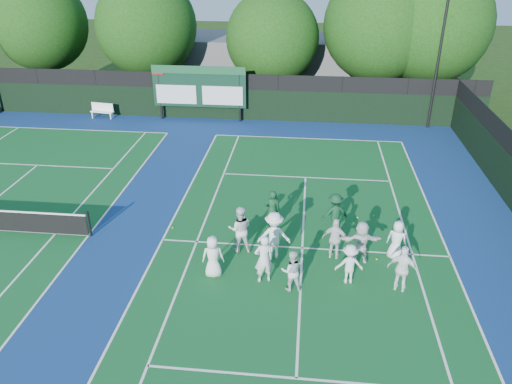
# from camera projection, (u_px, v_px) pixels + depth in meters

# --- Properties ---
(ground) EXTENTS (120.00, 120.00, 0.00)m
(ground) POSITION_uv_depth(u_px,v_px,m) (302.00, 263.00, 18.19)
(ground) COLOR #1A340E
(ground) RESTS_ON ground
(court_apron) EXTENTS (34.00, 32.00, 0.01)m
(court_apron) POSITION_uv_depth(u_px,v_px,m) (150.00, 239.00, 19.65)
(court_apron) COLOR navy
(court_apron) RESTS_ON ground
(near_court) EXTENTS (11.05, 23.85, 0.01)m
(near_court) POSITION_uv_depth(u_px,v_px,m) (302.00, 248.00, 19.07)
(near_court) COLOR #105222
(near_court) RESTS_ON ground
(back_fence) EXTENTS (34.00, 0.08, 3.00)m
(back_fence) POSITION_uv_depth(u_px,v_px,m) (216.00, 99.00, 32.35)
(back_fence) COLOR black
(back_fence) RESTS_ON ground
(scoreboard) EXTENTS (6.00, 0.21, 3.55)m
(scoreboard) POSITION_uv_depth(u_px,v_px,m) (199.00, 87.00, 31.70)
(scoreboard) COLOR black
(scoreboard) RESTS_ON ground
(clubhouse) EXTENTS (18.00, 6.00, 4.00)m
(clubhouse) POSITION_uv_depth(u_px,v_px,m) (285.00, 63.00, 38.78)
(clubhouse) COLOR #59595E
(clubhouse) RESTS_ON ground
(light_pole_right) EXTENTS (1.20, 0.30, 10.12)m
(light_pole_right) POSITION_uv_depth(u_px,v_px,m) (444.00, 23.00, 28.56)
(light_pole_right) COLOR black
(light_pole_right) RESTS_ON ground
(bench) EXTENTS (1.60, 0.63, 0.98)m
(bench) POSITION_uv_depth(u_px,v_px,m) (102.00, 110.00, 32.89)
(bench) COLOR white
(bench) RESTS_ON ground
(tree_a) EXTENTS (6.51, 6.51, 8.57)m
(tree_a) POSITION_uv_depth(u_px,v_px,m) (43.00, 26.00, 35.05)
(tree_a) COLOR black
(tree_a) RESTS_ON ground
(tree_b) EXTENTS (6.89, 6.89, 8.73)m
(tree_b) POSITION_uv_depth(u_px,v_px,m) (149.00, 29.00, 34.33)
(tree_b) COLOR black
(tree_b) RESTS_ON ground
(tree_c) EXTENTS (6.29, 6.29, 7.78)m
(tree_c) POSITION_uv_depth(u_px,v_px,m) (275.00, 40.00, 33.79)
(tree_c) COLOR black
(tree_c) RESTS_ON ground
(tree_d) EXTENTS (7.34, 7.34, 9.25)m
(tree_d) POSITION_uv_depth(u_px,v_px,m) (382.00, 28.00, 32.70)
(tree_d) COLOR black
(tree_d) RESTS_ON ground
(tree_e) EXTENTS (7.56, 7.56, 9.46)m
(tree_e) POSITION_uv_depth(u_px,v_px,m) (434.00, 27.00, 32.34)
(tree_e) COLOR black
(tree_e) RESTS_ON ground
(tennis_ball_1) EXTENTS (0.07, 0.07, 0.07)m
(tennis_ball_1) POSITION_uv_depth(u_px,v_px,m) (374.00, 216.00, 21.26)
(tennis_ball_1) COLOR #C0D619
(tennis_ball_1) RESTS_ON ground
(tennis_ball_2) EXTENTS (0.07, 0.07, 0.07)m
(tennis_ball_2) POSITION_uv_depth(u_px,v_px,m) (377.00, 259.00, 18.36)
(tennis_ball_2) COLOR #C0D619
(tennis_ball_2) RESTS_ON ground
(tennis_ball_3) EXTENTS (0.07, 0.07, 0.07)m
(tennis_ball_3) POSITION_uv_depth(u_px,v_px,m) (173.00, 228.00, 20.38)
(tennis_ball_3) COLOR #C0D619
(tennis_ball_3) RESTS_ON ground
(tennis_ball_4) EXTENTS (0.07, 0.07, 0.07)m
(tennis_ball_4) POSITION_uv_depth(u_px,v_px,m) (357.00, 218.00, 21.12)
(tennis_ball_4) COLOR #C0D619
(tennis_ball_4) RESTS_ON ground
(tennis_ball_5) EXTENTS (0.07, 0.07, 0.07)m
(tennis_ball_5) POSITION_uv_depth(u_px,v_px,m) (338.00, 267.00, 17.90)
(tennis_ball_5) COLOR #C0D619
(tennis_ball_5) RESTS_ON ground
(player_front_0) EXTENTS (0.83, 0.60, 1.57)m
(player_front_0) POSITION_uv_depth(u_px,v_px,m) (213.00, 257.00, 17.19)
(player_front_0) COLOR white
(player_front_0) RESTS_ON ground
(player_front_1) EXTENTS (0.77, 0.63, 1.81)m
(player_front_1) POSITION_uv_depth(u_px,v_px,m) (264.00, 259.00, 16.86)
(player_front_1) COLOR white
(player_front_1) RESTS_ON ground
(player_front_2) EXTENTS (0.80, 0.67, 1.49)m
(player_front_2) POSITION_uv_depth(u_px,v_px,m) (292.00, 270.00, 16.53)
(player_front_2) COLOR silver
(player_front_2) RESTS_ON ground
(player_front_3) EXTENTS (1.00, 0.65, 1.47)m
(player_front_3) POSITION_uv_depth(u_px,v_px,m) (349.00, 264.00, 16.88)
(player_front_3) COLOR silver
(player_front_3) RESTS_ON ground
(player_front_4) EXTENTS (1.08, 0.72, 1.71)m
(player_front_4) POSITION_uv_depth(u_px,v_px,m) (403.00, 269.00, 16.42)
(player_front_4) COLOR white
(player_front_4) RESTS_ON ground
(player_back_0) EXTENTS (0.98, 0.81, 1.85)m
(player_back_0) POSITION_uv_depth(u_px,v_px,m) (240.00, 229.00, 18.56)
(player_back_0) COLOR silver
(player_back_0) RESTS_ON ground
(player_back_1) EXTENTS (1.25, 0.78, 1.86)m
(player_back_1) POSITION_uv_depth(u_px,v_px,m) (274.00, 235.00, 18.15)
(player_back_1) COLOR white
(player_back_1) RESTS_ON ground
(player_back_2) EXTENTS (1.02, 0.60, 1.63)m
(player_back_2) POSITION_uv_depth(u_px,v_px,m) (335.00, 239.00, 18.15)
(player_back_2) COLOR silver
(player_back_2) RESTS_ON ground
(player_back_3) EXTENTS (1.59, 0.66, 1.66)m
(player_back_3) POSITION_uv_depth(u_px,v_px,m) (361.00, 242.00, 17.93)
(player_back_3) COLOR silver
(player_back_3) RESTS_ON ground
(player_back_4) EXTENTS (0.89, 0.77, 1.55)m
(player_back_4) POSITION_uv_depth(u_px,v_px,m) (397.00, 240.00, 18.15)
(player_back_4) COLOR white
(player_back_4) RESTS_ON ground
(coach_left) EXTENTS (0.72, 0.56, 1.76)m
(coach_left) POSITION_uv_depth(u_px,v_px,m) (272.00, 210.00, 19.94)
(coach_left) COLOR #103B1F
(coach_left) RESTS_ON ground
(coach_right) EXTENTS (1.20, 0.91, 1.64)m
(coach_right) POSITION_uv_depth(u_px,v_px,m) (335.00, 213.00, 19.88)
(coach_right) COLOR #0F3A1F
(coach_right) RESTS_ON ground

